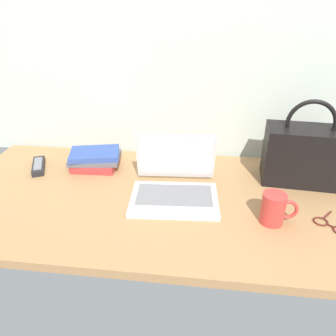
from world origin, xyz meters
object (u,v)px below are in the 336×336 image
Objects in this scene: laptop at (175,184)px; eyeglasses at (331,225)px; handbag at (304,154)px; book_stack at (95,159)px; coffee_mug at (274,209)px; remote_control_near at (38,166)px.

laptop is 2.36× the size of eyeglasses.
handbag reaches higher than book_stack.
coffee_mug is 0.51× the size of book_stack.
book_stack is at bearing 155.95° from coffee_mug.
laptop is 0.52m from handbag.
handbag reaches higher than laptop.
laptop is at bearing 166.24° from eyeglasses.
coffee_mug is 0.86× the size of eyeglasses.
handbag is at bearing -1.05° from book_stack.
laptop is at bearing -160.81° from handbag.
coffee_mug is 0.19m from eyeglasses.
coffee_mug is 0.71× the size of remote_control_near.
eyeglasses is 0.42× the size of handbag.
remote_control_near is 1.20× the size of eyeglasses.
handbag reaches higher than eyeglasses.
laptop is at bearing -13.05° from remote_control_near.
laptop reaches higher than remote_control_near.
eyeglasses is 0.93m from book_stack.
handbag is (0.48, 0.17, 0.07)m from laptop.
remote_control_near is 1.09m from handbag.
book_stack is (0.24, 0.04, 0.02)m from remote_control_near.
eyeglasses is at bearing -13.76° from laptop.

